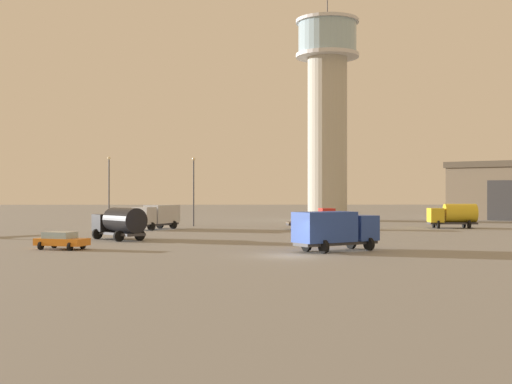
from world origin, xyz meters
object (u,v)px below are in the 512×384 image
Objects in this scene: truck_flatbed_red at (318,219)px; truck_fuel_tanker_yellow at (453,215)px; control_tower at (327,105)px; truck_box_silver at (157,216)px; light_post_east at (194,185)px; truck_box_blue at (335,229)px; car_orange at (61,240)px; light_post_west at (109,184)px; truck_fuel_tanker_black at (120,222)px.

truck_flatbed_red is 17.39m from truck_fuel_tanker_yellow.
truck_box_silver is (-23.83, -25.95, -16.72)m from control_tower.
light_post_east is (3.84, 7.95, 3.72)m from truck_box_silver.
truck_fuel_tanker_yellow is (19.42, 33.04, -0.02)m from truck_box_blue.
control_tower is 8.15× the size of car_orange.
light_post_east reaches higher than car_orange.
truck_box_silver is 9.58m from light_post_east.
truck_box_blue is at bearing -71.03° from light_post_east.
truck_box_blue is at bearing 14.29° from car_orange.
light_post_west is (-4.30, 41.58, 4.82)m from car_orange.
truck_box_silver is 0.74× the size of light_post_west.
car_orange is at bearing -84.10° from light_post_west.
control_tower is 59.49m from truck_box_blue.
truck_flatbed_red is 27.43m from truck_fuel_tanker_black.
truck_box_silver is 1.17× the size of truck_fuel_tanker_yellow.
light_post_west is at bearing 148.47° from truck_flatbed_red.
light_post_east is at bearing 98.19° from car_orange.
light_post_west reaches higher than truck_flatbed_red.
control_tower is at bearing 74.06° from truck_flatbed_red.
control_tower is 5.17× the size of truck_box_silver.
truck_fuel_tanker_black is (-1.20, -18.24, -0.00)m from truck_box_silver.
truck_box_blue is 41.10m from light_post_east.
truck_flatbed_red is at bearing 10.88° from truck_fuel_tanker_yellow.
truck_box_silver is 0.99× the size of truck_box_blue.
truck_fuel_tanker_black is 0.71× the size of light_post_east.
control_tower reaches higher than light_post_west.
control_tower is 63.68m from car_orange.
truck_box_blue is 38.32m from truck_fuel_tanker_yellow.
control_tower is 5.55× the size of truck_fuel_tanker_black.
truck_fuel_tanker_yellow is 46.27m from light_post_west.
truck_box_blue is at bearing 58.71° from truck_box_silver.
car_orange is at bearing 126.07° from truck_fuel_tanker_black.
control_tower is at bearing -68.46° from truck_fuel_tanker_black.
light_post_east is at bearing -176.17° from truck_box_silver.
truck_flatbed_red is at bearing 53.98° from truck_box_blue.
truck_flatbed_red is 0.99× the size of truck_fuel_tanker_yellow.
light_post_east is (7.80, 36.50, 4.64)m from car_orange.
truck_fuel_tanker_black is 26.93m from light_post_east.
light_post_east is (-13.31, 38.71, 3.70)m from truck_box_blue.
control_tower is at bearing 21.92° from light_post_west.
light_post_west is at bearing -10.38° from truck_fuel_tanker_yellow.
car_orange is (-21.11, 2.21, -0.95)m from truck_box_blue.
truck_fuel_tanker_yellow is at bearing 1.62° from truck_flatbed_red.
truck_box_blue reaches higher than car_orange.
truck_box_silver is 1.07× the size of truck_fuel_tanker_black.
truck_fuel_tanker_black reaches higher than truck_flatbed_red.
truck_fuel_tanker_yellow is 1.35× the size of car_orange.
car_orange is (-27.80, -54.50, -17.65)m from control_tower.
truck_box_blue is (-6.69, -56.71, -16.70)m from control_tower.
control_tower reaches higher than truck_flatbed_red.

